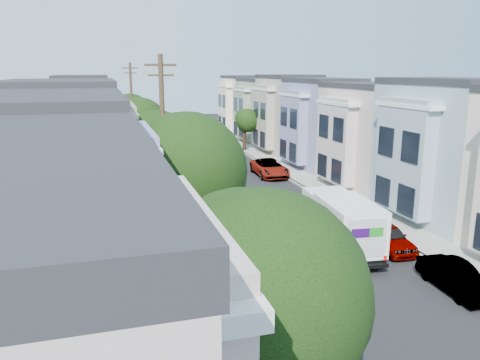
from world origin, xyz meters
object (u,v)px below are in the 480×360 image
object	(u,v)px
tree_b	(185,173)
utility_pole_far	(132,112)
tree_far_r	(247,121)
parked_right_c	(269,168)
parked_right_b	(387,237)
parked_left_d	(170,192)
lead_sedan	(289,208)
tree_a	(257,297)
tree_c	(156,150)
tree_e	(130,114)
parked_right_d	(233,147)
parked_left_b	(253,339)
parked_left_c	(205,255)
utility_pole_near	(164,152)
tree_d	(139,125)
fedex_truck	(341,221)
parked_right_a	(455,278)

from	to	relation	value
tree_b	utility_pole_far	xyz separation A→B (m)	(0.00, 32.59, -0.30)
tree_far_r	parked_right_c	world-z (taller)	tree_far_r
parked_right_b	parked_right_c	distance (m)	18.57
parked_left_d	parked_right_b	bearing A→B (deg)	-55.88
parked_left_d	lead_sedan	bearing A→B (deg)	-45.42
tree_a	tree_c	world-z (taller)	tree_c
tree_e	lead_sedan	xyz separation A→B (m)	(8.25, -28.36, -3.79)
parked_left_d	parked_right_d	bearing A→B (deg)	58.34
parked_left_b	parked_left_c	bearing A→B (deg)	84.44
tree_e	utility_pole_near	xyz separation A→B (m)	(0.00, -31.04, 0.70)
parked_left_b	parked_left_c	size ratio (longest dim) A/B	0.91
tree_a	tree_d	world-z (taller)	tree_d
tree_a	fedex_truck	world-z (taller)	tree_a
tree_b	utility_pole_near	distance (m)	6.60
parked_right_d	parked_right_c	bearing A→B (deg)	-90.13
tree_c	tree_e	bearing A→B (deg)	90.00
parked_left_c	parked_right_b	size ratio (longest dim) A/B	1.02
tree_b	parked_left_c	bearing A→B (deg)	66.35
tree_d	parked_left_b	bearing A→B (deg)	-87.10
tree_a	tree_e	world-z (taller)	tree_a
parked_right_b	parked_right_d	world-z (taller)	parked_right_d
tree_far_r	parked_left_c	distance (m)	33.87
tree_b	parked_right_c	size ratio (longest dim) A/B	1.43
tree_d	lead_sedan	size ratio (longest dim) A/B	1.78
tree_c	tree_e	distance (m)	27.21
lead_sedan	parked_right_d	bearing A→B (deg)	91.54
parked_left_c	parked_right_d	size ratio (longest dim) A/B	1.00
tree_a	tree_b	world-z (taller)	tree_b
tree_d	parked_right_b	distance (m)	23.73
utility_pole_far	parked_left_d	xyz separation A→B (m)	(1.40, -17.19, -4.44)
tree_e	fedex_truck	xyz separation A→B (m)	(8.67, -34.47, -2.80)
tree_d	utility_pole_far	distance (m)	9.37
tree_e	utility_pole_near	distance (m)	31.05
tree_a	parked_left_c	xyz separation A→B (m)	(1.40, 12.22, -3.99)
tree_c	parked_left_d	world-z (taller)	tree_c
tree_b	parked_left_b	size ratio (longest dim) A/B	1.96
parked_left_c	parked_right_b	world-z (taller)	parked_right_b
parked_left_c	parked_right_d	bearing A→B (deg)	73.66
utility_pole_near	parked_right_b	world-z (taller)	utility_pole_near
tree_b	parked_left_c	world-z (taller)	tree_b
tree_c	utility_pole_near	size ratio (longest dim) A/B	0.71
tree_far_r	lead_sedan	xyz separation A→B (m)	(-4.95, -25.54, -2.90)
lead_sedan	parked_right_a	size ratio (longest dim) A/B	1.04
tree_c	tree_d	xyz separation A→B (m)	(-0.00, 12.80, 0.11)
tree_a	parked_left_b	world-z (taller)	tree_a
tree_far_r	tree_b	bearing A→B (deg)	-110.76
tree_far_r	parked_left_c	world-z (taller)	tree_far_r
tree_d	lead_sedan	world-z (taller)	tree_d
parked_left_b	tree_a	bearing A→B (deg)	-112.71
parked_left_d	parked_right_c	distance (m)	11.43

